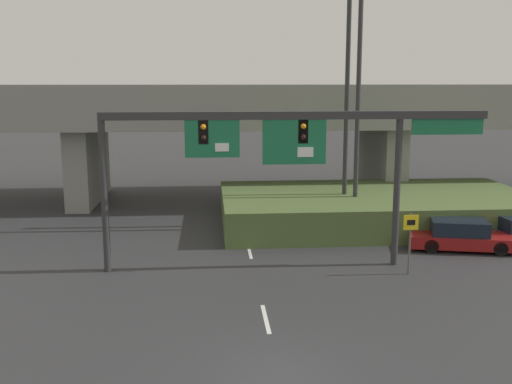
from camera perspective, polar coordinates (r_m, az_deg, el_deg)
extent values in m
plane|color=#2D2D30|center=(16.56, 2.19, -16.88)|extent=(160.00, 160.00, 0.00)
cube|color=silver|center=(19.91, 0.93, -11.97)|extent=(0.14, 2.40, 0.01)
cube|color=silver|center=(27.32, -0.63, -5.65)|extent=(0.14, 2.40, 0.01)
cube|color=silver|center=(34.94, -1.49, -2.05)|extent=(0.14, 2.40, 0.01)
cube|color=silver|center=(42.65, -2.05, 0.25)|extent=(0.14, 2.40, 0.01)
cylinder|color=#2D2D30|center=(24.50, -14.25, -0.15)|extent=(0.28, 0.28, 6.43)
cylinder|color=#2D2D30|center=(25.34, 13.27, 0.24)|extent=(0.28, 0.28, 6.43)
cube|color=#2D2D30|center=(24.04, 4.03, 7.29)|extent=(15.46, 0.32, 0.32)
cube|color=black|center=(23.82, -5.04, 5.71)|extent=(0.40, 0.28, 0.95)
sphere|color=orange|center=(23.63, -5.05, 6.20)|extent=(0.22, 0.22, 0.22)
sphere|color=black|center=(23.67, -5.03, 5.16)|extent=(0.22, 0.22, 0.22)
cube|color=black|center=(24.11, 4.47, 5.78)|extent=(0.40, 0.28, 0.95)
sphere|color=orange|center=(23.92, 4.54, 6.26)|extent=(0.22, 0.22, 0.22)
sphere|color=black|center=(23.96, 4.52, 5.24)|extent=(0.22, 0.22, 0.22)
cube|color=#196B42|center=(23.74, -4.19, 5.07)|extent=(2.17, 0.08, 1.48)
cube|color=white|center=(23.73, -3.26, 4.27)|extent=(0.54, 0.03, 0.33)
cube|color=#196B42|center=(24.00, 3.67, 4.77)|extent=(2.55, 0.08, 1.78)
cube|color=white|center=(24.06, 4.73, 3.81)|extent=(0.64, 0.03, 0.39)
cube|color=#196B42|center=(25.63, 17.77, 5.94)|extent=(2.98, 0.07, 0.64)
cylinder|color=#4C4C4C|center=(24.61, 14.42, -4.82)|extent=(0.08, 0.08, 2.49)
cube|color=yellow|center=(24.35, 14.55, -2.82)|extent=(0.60, 0.03, 0.60)
cube|color=black|center=(24.34, 14.56, -2.83)|extent=(0.33, 0.01, 0.21)
cylinder|color=#2D2D30|center=(31.12, 9.78, 11.28)|extent=(0.24, 0.24, 16.21)
cylinder|color=#2D2D30|center=(31.78, 8.63, 7.95)|extent=(0.24, 0.24, 12.49)
cube|color=gray|center=(38.64, -1.89, 7.63)|extent=(44.61, 9.67, 1.70)
cube|color=gray|center=(33.96, -1.54, 9.43)|extent=(44.61, 0.40, 0.90)
cube|color=gray|center=(39.66, -15.69, 2.60)|extent=(1.40, 7.74, 4.81)
cube|color=gray|center=(40.49, 11.69, 2.93)|extent=(1.40, 7.74, 4.81)
cube|color=#4C6033|center=(33.01, 11.29, -1.53)|extent=(16.51, 9.06, 1.67)
cube|color=maroon|center=(29.07, 19.07, -4.35)|extent=(5.06, 2.86, 0.56)
cube|color=black|center=(28.89, 18.77, -3.17)|extent=(2.79, 2.16, 0.67)
cylinder|color=black|center=(30.16, 21.56, -4.22)|extent=(0.67, 0.36, 0.64)
cylinder|color=black|center=(28.65, 22.26, -5.03)|extent=(0.67, 0.36, 0.64)
cylinder|color=black|center=(29.63, 15.96, -4.14)|extent=(0.67, 0.36, 0.64)
cylinder|color=black|center=(28.10, 16.36, -4.96)|extent=(0.67, 0.36, 0.64)
cylinder|color=black|center=(31.02, 21.45, -3.82)|extent=(0.65, 0.27, 0.64)
cylinder|color=black|center=(29.75, 22.94, -4.52)|extent=(0.65, 0.27, 0.64)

